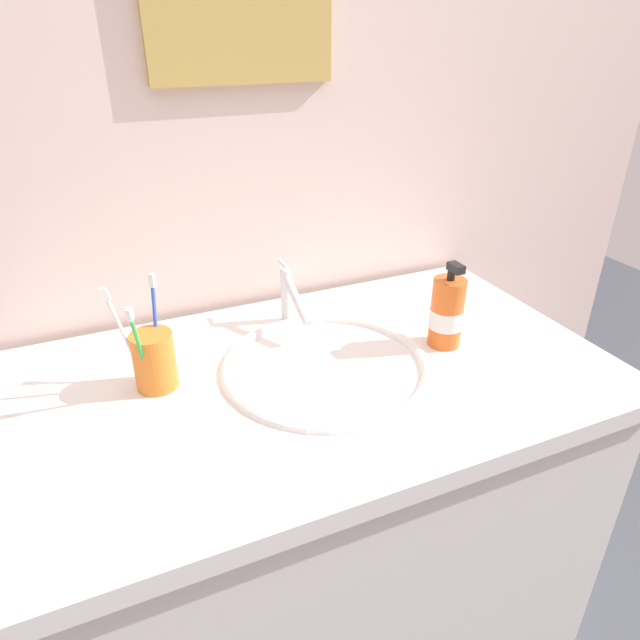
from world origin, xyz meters
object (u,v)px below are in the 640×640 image
(toothbrush_cup, at_px, (154,361))
(toothbrush_white, at_px, (123,332))
(toothbrush_blue, at_px, (155,321))
(faucet, at_px, (290,296))
(soap_dispenser, at_px, (447,313))
(toothbrush_green, at_px, (139,346))

(toothbrush_cup, relative_size, toothbrush_white, 0.54)
(toothbrush_blue, bearing_deg, faucet, 17.76)
(faucet, distance_m, toothbrush_cup, 0.33)
(soap_dispenser, bearing_deg, toothbrush_green, 175.14)
(faucet, xyz_separation_m, toothbrush_cup, (-0.31, -0.12, -0.02))
(faucet, relative_size, soap_dispenser, 0.90)
(toothbrush_cup, xyz_separation_m, toothbrush_blue, (0.01, 0.03, 0.06))
(faucet, bearing_deg, toothbrush_green, -154.84)
(toothbrush_cup, distance_m, toothbrush_white, 0.08)
(toothbrush_white, xyz_separation_m, toothbrush_blue, (0.06, 0.02, 0.00))
(toothbrush_green, height_order, soap_dispenser, toothbrush_green)
(faucet, relative_size, toothbrush_blue, 0.82)
(faucet, relative_size, toothbrush_cup, 1.51)
(faucet, bearing_deg, soap_dispenser, -38.39)
(toothbrush_white, xyz_separation_m, toothbrush_green, (0.02, -0.05, -0.01))
(toothbrush_green, relative_size, soap_dispenser, 1.02)
(toothbrush_blue, bearing_deg, toothbrush_green, -121.85)
(toothbrush_cup, xyz_separation_m, toothbrush_green, (-0.02, -0.03, 0.06))
(toothbrush_cup, xyz_separation_m, soap_dispenser, (0.57, -0.08, 0.02))
(toothbrush_cup, bearing_deg, faucet, 21.55)
(toothbrush_white, bearing_deg, toothbrush_cup, -14.92)
(faucet, distance_m, toothbrush_white, 0.37)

